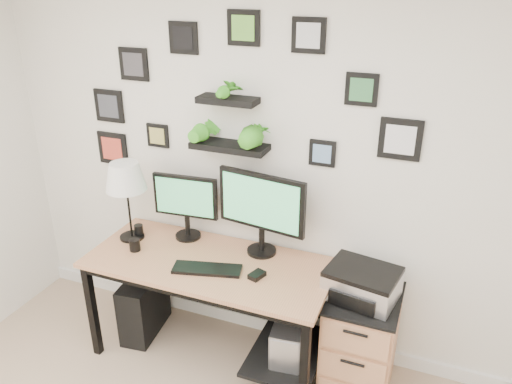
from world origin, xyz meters
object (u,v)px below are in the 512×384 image
at_px(printer, 362,283).
at_px(pc_tower_grey, 291,345).
at_px(table_lamp, 125,178).
at_px(monitor_right, 261,207).
at_px(desk, 217,276).
at_px(file_cabinet, 360,341).
at_px(pc_tower_black, 144,305).
at_px(monitor_left, 186,202).
at_px(mug, 135,245).

bearing_deg(printer, pc_tower_grey, -170.11).
bearing_deg(table_lamp, monitor_right, 8.97).
distance_m(monitor_right, pc_tower_grey, 0.93).
height_order(desk, file_cabinet, desk).
bearing_deg(printer, pc_tower_black, -177.70).
distance_m(pc_tower_grey, printer, 0.68).
distance_m(monitor_left, printer, 1.29).
bearing_deg(mug, monitor_left, 49.79).
distance_m(table_lamp, pc_tower_grey, 1.56).
height_order(monitor_left, file_cabinet, monitor_left).
bearing_deg(monitor_left, file_cabinet, -6.06).
xyz_separation_m(monitor_right, pc_tower_black, (-0.85, -0.19, -0.86)).
height_order(monitor_right, pc_tower_grey, monitor_right).
bearing_deg(mug, pc_tower_black, 116.52).
relative_size(monitor_left, pc_tower_black, 1.03).
height_order(pc_tower_black, printer, printer).
bearing_deg(table_lamp, file_cabinet, 0.48).
distance_m(desk, pc_tower_grey, 0.67).
relative_size(table_lamp, file_cabinet, 0.84).
relative_size(monitor_right, pc_tower_grey, 1.30).
relative_size(table_lamp, printer, 1.23).
xyz_separation_m(file_cabinet, printer, (-0.03, -0.00, 0.43)).
relative_size(desk, file_cabinet, 2.39).
bearing_deg(monitor_left, mug, -130.21).
bearing_deg(monitor_right, mug, -160.47).
distance_m(pc_tower_black, file_cabinet, 1.57).
height_order(table_lamp, printer, table_lamp).
xyz_separation_m(mug, pc_tower_grey, (1.09, 0.08, -0.57)).
bearing_deg(desk, pc_tower_black, -179.62).
bearing_deg(mug, file_cabinet, 5.72).
bearing_deg(pc_tower_grey, monitor_left, 166.21).
xyz_separation_m(monitor_left, file_cabinet, (1.28, -0.14, -0.69)).
height_order(desk, mug, mug).
bearing_deg(pc_tower_black, monitor_right, 6.15).
xyz_separation_m(mug, file_cabinet, (1.52, 0.15, -0.46)).
relative_size(monitor_left, file_cabinet, 0.70).
xyz_separation_m(monitor_left, mug, (-0.24, -0.29, -0.23)).
relative_size(monitor_right, mug, 7.42).
relative_size(pc_tower_black, printer, 0.99).
bearing_deg(table_lamp, printer, 0.48).
distance_m(monitor_right, table_lamp, 0.94).
bearing_deg(desk, file_cabinet, 3.45).
relative_size(mug, pc_tower_grey, 0.17).
relative_size(pc_tower_grey, printer, 1.02).
bearing_deg(pc_tower_black, mug, -70.22).
bearing_deg(monitor_left, printer, -6.19).
height_order(pc_tower_grey, printer, printer).
relative_size(pc_tower_black, pc_tower_grey, 0.97).
xyz_separation_m(monitor_left, pc_tower_grey, (0.84, -0.21, -0.80)).
distance_m(table_lamp, file_cabinet, 1.86).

